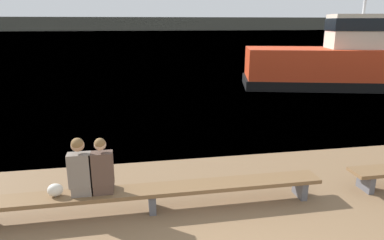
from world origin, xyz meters
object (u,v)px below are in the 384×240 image
shopping_bag (55,190)px  person_left (80,169)px  bench_main (152,192)px  tugboat_red (355,65)px  person_right (102,169)px

shopping_bag → person_left: bearing=-2.1°
bench_main → tugboat_red: tugboat_red is taller
tugboat_red → shopping_bag: bearing=143.8°
bench_main → shopping_bag: shopping_bag is taller
person_left → shopping_bag: person_left is taller
bench_main → shopping_bag: bearing=179.5°
shopping_bag → person_right: bearing=-1.0°
bench_main → shopping_bag: size_ratio=24.35×
person_left → tugboat_red: (12.23, 10.22, 0.28)m
bench_main → person_right: person_right is taller
bench_main → person_right: 0.97m
person_left → shopping_bag: size_ratio=3.97×
person_right → tugboat_red: 15.66m
bench_main → tugboat_red: size_ratio=0.55×
bench_main → person_right: size_ratio=6.29×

